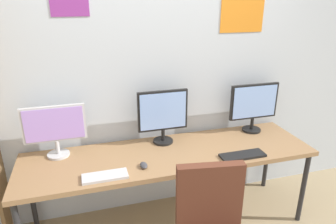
# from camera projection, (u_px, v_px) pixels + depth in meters

# --- Properties ---
(wall_back) EXTENTS (4.86, 0.11, 2.60)m
(wall_back) POSITION_uv_depth(u_px,v_px,m) (157.00, 76.00, 2.77)
(wall_back) COLOR silver
(wall_back) RESTS_ON ground_plane
(desk) EXTENTS (2.46, 0.68, 0.74)m
(desk) POSITION_uv_depth(u_px,v_px,m) (170.00, 158.00, 2.61)
(desk) COLOR #936D47
(desk) RESTS_ON ground_plane
(monitor_left) EXTENTS (0.49, 0.18, 0.43)m
(monitor_left) POSITION_uv_depth(u_px,v_px,m) (55.00, 128.00, 2.46)
(monitor_left) COLOR silver
(monitor_left) RESTS_ON desk
(monitor_center) EXTENTS (0.45, 0.18, 0.48)m
(monitor_center) POSITION_uv_depth(u_px,v_px,m) (163.00, 114.00, 2.69)
(monitor_center) COLOR black
(monitor_center) RESTS_ON desk
(monitor_right) EXTENTS (0.49, 0.18, 0.47)m
(monitor_right) POSITION_uv_depth(u_px,v_px,m) (254.00, 105.00, 2.92)
(monitor_right) COLOR black
(monitor_right) RESTS_ON desk
(keyboard_left) EXTENTS (0.33, 0.13, 0.02)m
(keyboard_left) POSITION_uv_depth(u_px,v_px,m) (105.00, 176.00, 2.24)
(keyboard_left) COLOR silver
(keyboard_left) RESTS_ON desk
(keyboard_right) EXTENTS (0.38, 0.13, 0.02)m
(keyboard_right) POSITION_uv_depth(u_px,v_px,m) (243.00, 155.00, 2.53)
(keyboard_right) COLOR black
(keyboard_right) RESTS_ON desk
(computer_mouse) EXTENTS (0.06, 0.10, 0.03)m
(computer_mouse) POSITION_uv_depth(u_px,v_px,m) (144.00, 165.00, 2.37)
(computer_mouse) COLOR #38383D
(computer_mouse) RESTS_ON desk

